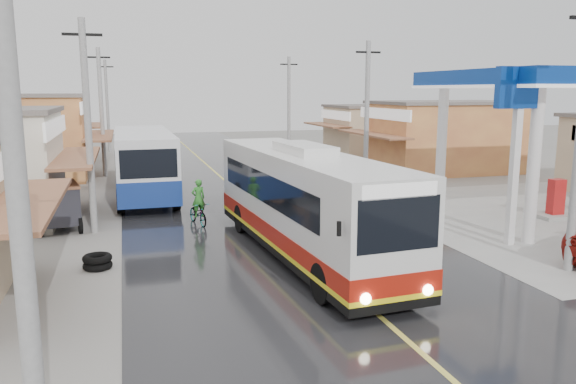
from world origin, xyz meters
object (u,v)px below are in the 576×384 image
Objects in this scene: cyclist at (198,210)px; second_bus at (144,163)px; coach_bus at (303,203)px; tyre_stack at (97,262)px; tricycle_near at (58,204)px.

second_bus is at bearing 92.09° from cyclist.
coach_bus is at bearing -69.45° from second_bus.
tyre_stack is at bearing 172.26° from coach_bus.
second_bus reaches higher than cyclist.
cyclist is at bearing -17.69° from tricycle_near.
cyclist is 2.13× the size of tyre_stack.
tricycle_near is (-3.52, -6.03, -0.74)m from second_bus.
coach_bus reaches higher than tyre_stack.
second_bus is 4.09× the size of tricycle_near.
tricycle_near is 2.77× the size of tyre_stack.
cyclist is 6.16m from tyre_stack.
second_bus is at bearing 107.06° from coach_bus.
coach_bus is 4.86× the size of tricycle_near.
cyclist is 0.77× the size of tricycle_near.
coach_bus is at bearing -47.18° from tricycle_near.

